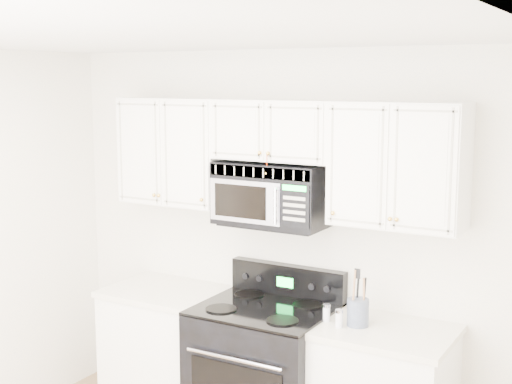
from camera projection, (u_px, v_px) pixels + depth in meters
The scene contains 8 objects.
room at pixel (120, 313), 3.39m from camera, with size 3.51×3.51×2.61m.
base_cabinet_left at pixel (170, 355), 5.15m from camera, with size 0.86×0.65×0.92m.
range at pixel (265, 373), 4.70m from camera, with size 0.85×0.77×1.14m.
upper_cabinets at pixel (278, 152), 4.65m from camera, with size 2.44×0.37×0.75m.
microwave at pixel (272, 194), 4.68m from camera, with size 0.74×0.42×0.41m.
utensil_crock at pixel (358, 311), 4.32m from camera, with size 0.13×0.13×0.35m.
shaker_salt at pixel (326, 313), 4.40m from camera, with size 0.05×0.05×0.11m.
shaker_pepper at pixel (339, 319), 4.29m from camera, with size 0.05×0.05×0.11m.
Camera 1 is at (2.19, -2.50, 2.40)m, focal length 50.00 mm.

